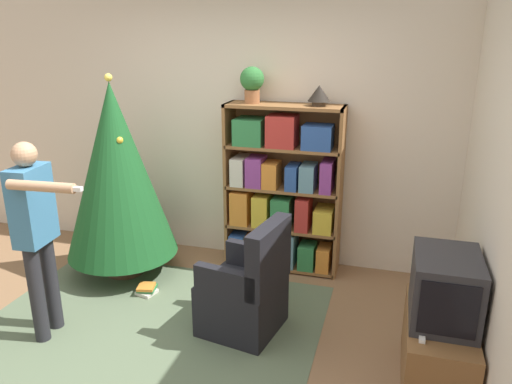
{
  "coord_description": "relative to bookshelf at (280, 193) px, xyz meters",
  "views": [
    {
      "loc": [
        1.46,
        -2.69,
        2.26
      ],
      "look_at": [
        0.45,
        0.86,
        1.05
      ],
      "focal_mm": 35.0,
      "sensor_mm": 36.0,
      "label": 1
    }
  ],
  "objects": [
    {
      "name": "television",
      "position": [
        1.4,
        -1.4,
        -0.06
      ],
      "size": [
        0.4,
        0.55,
        0.44
      ],
      "color": "#28282D",
      "rests_on": "tv_stand"
    },
    {
      "name": "tv_stand",
      "position": [
        1.4,
        -1.4,
        -0.52
      ],
      "size": [
        0.42,
        0.86,
        0.49
      ],
      "color": "brown",
      "rests_on": "ground_plane"
    },
    {
      "name": "book_pile_near_tree",
      "position": [
        -1.01,
        -0.87,
        -0.73
      ],
      "size": [
        0.18,
        0.2,
        0.08
      ],
      "color": "beige",
      "rests_on": "ground_plane"
    },
    {
      "name": "wall_back",
      "position": [
        -0.44,
        0.25,
        0.53
      ],
      "size": [
        8.0,
        0.1,
        2.6
      ],
      "color": "beige",
      "rests_on": "ground_plane"
    },
    {
      "name": "armchair",
      "position": [
        0.01,
        -1.15,
        -0.44
      ],
      "size": [
        0.66,
        0.65,
        0.92
      ],
      "rotation": [
        0.0,
        0.0,
        -1.75
      ],
      "color": "black",
      "rests_on": "ground_plane"
    },
    {
      "name": "area_rug",
      "position": [
        -0.74,
        -1.38,
        -0.76
      ],
      "size": [
        2.66,
        2.15,
        0.01
      ],
      "color": "#56664C",
      "rests_on": "ground_plane"
    },
    {
      "name": "ground_plane",
      "position": [
        -0.44,
        -1.72,
        -0.77
      ],
      "size": [
        14.0,
        14.0,
        0.0
      ],
      "primitive_type": "plane",
      "color": "#846042"
    },
    {
      "name": "christmas_tree",
      "position": [
        -1.41,
        -0.54,
        0.25
      ],
      "size": [
        1.03,
        1.03,
        1.9
      ],
      "color": "#4C3323",
      "rests_on": "ground_plane"
    },
    {
      "name": "bookshelf",
      "position": [
        0.0,
        0.0,
        0.0
      ],
      "size": [
        1.1,
        0.33,
        1.61
      ],
      "color": "brown",
      "rests_on": "ground_plane"
    },
    {
      "name": "table_lamp",
      "position": [
        0.33,
        0.01,
        0.95
      ],
      "size": [
        0.2,
        0.2,
        0.18
      ],
      "color": "#473828",
      "rests_on": "bookshelf"
    },
    {
      "name": "game_remote",
      "position": [
        1.27,
        -1.65,
        -0.27
      ],
      "size": [
        0.04,
        0.12,
        0.02
      ],
      "color": "white",
      "rests_on": "tv_stand"
    },
    {
      "name": "standing_person",
      "position": [
        -1.44,
        -1.62,
        0.13
      ],
      "size": [
        0.65,
        0.47,
        1.52
      ],
      "rotation": [
        0.0,
        0.0,
        -1.49
      ],
      "color": "#232328",
      "rests_on": "ground_plane"
    },
    {
      "name": "potted_plant",
      "position": [
        -0.28,
        0.01,
        1.03
      ],
      "size": [
        0.22,
        0.22,
        0.33
      ],
      "color": "#935B38",
      "rests_on": "bookshelf"
    }
  ]
}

